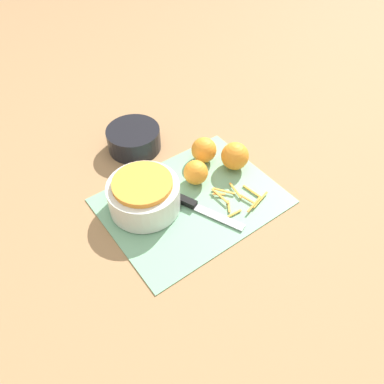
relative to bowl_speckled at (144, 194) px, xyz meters
The scene contains 9 objects.
ground_plane 0.13m from the bowl_speckled, 26.62° to the right, with size 4.00×4.00×0.00m, color #9E754C.
cutting_board 0.13m from the bowl_speckled, 26.62° to the right, with size 0.45×0.34×0.01m.
bowl_speckled is the anchor object (origin of this frame).
bowl_dark 0.25m from the bowl_speckled, 65.68° to the left, with size 0.16×0.16×0.07m.
knife 0.11m from the bowl_speckled, 31.42° to the right, with size 0.12×0.23×0.02m.
orange_left 0.24m from the bowl_speckled, 12.56° to the left, with size 0.07×0.07×0.07m.
orange_right 0.16m from the bowl_speckled, ahead, with size 0.07×0.07×0.07m.
orange_back 0.28m from the bowl_speckled, ahead, with size 0.08×0.08×0.08m.
peel_pile 0.25m from the bowl_speckled, 30.98° to the right, with size 0.14×0.12×0.01m.
Camera 1 is at (-0.39, -0.53, 0.74)m, focal length 35.00 mm.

